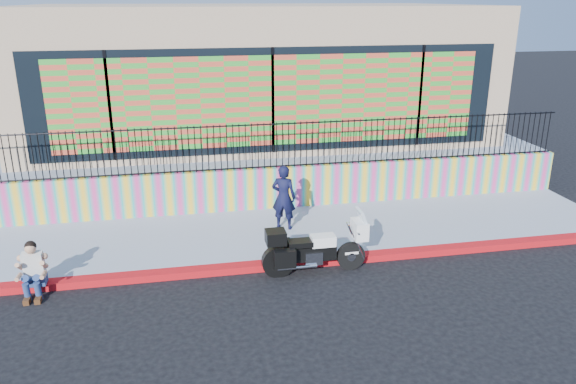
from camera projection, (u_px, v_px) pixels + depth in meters
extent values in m
plane|color=black|center=(306.00, 265.00, 12.10)|extent=(90.00, 90.00, 0.00)
cube|color=#9E0B0F|center=(306.00, 262.00, 12.08)|extent=(16.00, 0.30, 0.15)
cube|color=#949DB2|center=(291.00, 232.00, 13.61)|extent=(16.00, 3.00, 0.15)
cube|color=#E03B8B|center=(279.00, 187.00, 14.89)|extent=(16.00, 0.20, 1.10)
cube|color=#949DB2|center=(253.00, 144.00, 19.64)|extent=(16.00, 10.00, 1.25)
cube|color=tan|center=(252.00, 68.00, 18.59)|extent=(14.00, 8.00, 4.00)
cube|color=black|center=(273.00, 101.00, 15.00)|extent=(12.60, 0.04, 2.80)
cube|color=#CF472E|center=(273.00, 101.00, 14.97)|extent=(11.48, 0.02, 2.40)
cylinder|color=black|center=(351.00, 256.00, 11.84)|extent=(0.61, 0.13, 0.61)
cylinder|color=black|center=(278.00, 262.00, 11.56)|extent=(0.61, 0.13, 0.61)
cube|color=black|center=(315.00, 252.00, 11.65)|extent=(0.87, 0.26, 0.31)
cube|color=silver|center=(313.00, 256.00, 11.67)|extent=(0.37, 0.31, 0.28)
cube|color=white|center=(323.00, 240.00, 11.59)|extent=(0.50, 0.29, 0.22)
cube|color=black|center=(300.00, 243.00, 11.51)|extent=(0.50, 0.31, 0.11)
cube|color=white|center=(359.00, 229.00, 11.68)|extent=(0.28, 0.48, 0.39)
cube|color=silver|center=(362.00, 216.00, 11.59)|extent=(0.17, 0.42, 0.31)
cube|color=black|center=(276.00, 237.00, 11.36)|extent=(0.40, 0.39, 0.28)
cube|color=black|center=(285.00, 259.00, 11.25)|extent=(0.44, 0.17, 0.37)
cube|color=black|center=(280.00, 247.00, 11.76)|extent=(0.44, 0.17, 0.37)
cube|color=white|center=(351.00, 252.00, 11.81)|extent=(0.29, 0.15, 0.06)
imported|color=black|center=(284.00, 197.00, 13.42)|extent=(0.68, 0.58, 1.59)
cube|color=navy|center=(37.00, 280.00, 10.97)|extent=(0.36, 0.28, 0.18)
cube|color=silver|center=(34.00, 265.00, 10.82)|extent=(0.38, 0.27, 0.54)
sphere|color=tan|center=(30.00, 249.00, 10.66)|extent=(0.21, 0.21, 0.21)
cube|color=#472814|center=(27.00, 300.00, 10.60)|extent=(0.11, 0.26, 0.10)
cube|color=#472814|center=(39.00, 299.00, 10.64)|extent=(0.11, 0.26, 0.10)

